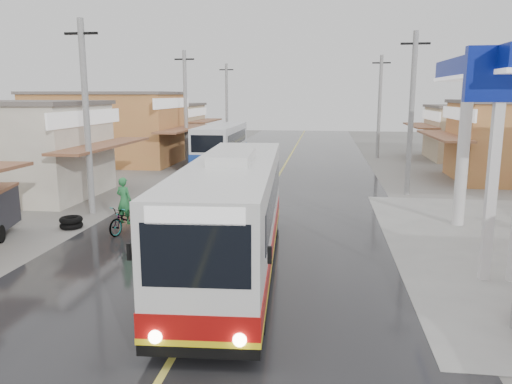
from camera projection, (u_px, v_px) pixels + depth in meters
ground at (200, 311)px, 11.71m from camera, size 120.00×120.00×0.00m
road at (270, 191)px, 26.29m from camera, size 12.00×90.00×0.02m
centre_line at (270, 190)px, 26.28m from camera, size 0.15×90.00×0.01m
shopfronts_left at (67, 176)px, 30.94m from camera, size 11.00×44.00×5.20m
utility_poles_left at (149, 184)px, 28.20m from camera, size 1.60×50.00×8.00m
utility_poles_right at (407, 194)px, 25.35m from camera, size 1.60×36.00×8.00m
coach_bus at (233, 214)px, 14.13m from camera, size 3.12×11.10×3.43m
second_bus at (221, 145)px, 34.60m from camera, size 2.44×8.74×2.89m
cyclist at (127, 215)px, 18.19m from camera, size 1.21×2.06×2.10m
tyre_stack at (71, 222)px, 18.93m from camera, size 0.86×0.86×0.44m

